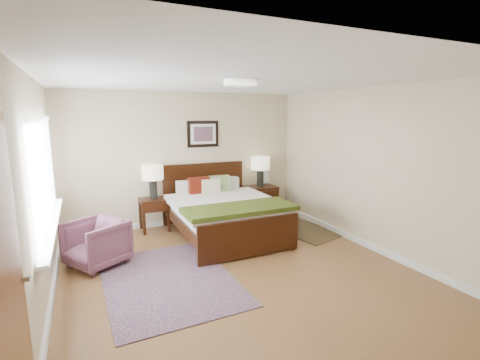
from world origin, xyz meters
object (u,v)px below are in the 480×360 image
at_px(nightstand_right, 260,198).
at_px(rug_persian, 168,280).
at_px(nightstand_left, 154,205).
at_px(lamp_right, 260,165).
at_px(armchair, 96,243).
at_px(bed, 223,207).
at_px(lamp_left, 153,175).

xyz_separation_m(nightstand_right, rug_persian, (-2.41, -2.04, -0.39)).
relative_size(nightstand_left, lamp_right, 0.97).
xyz_separation_m(nightstand_left, armchair, (-1.03, -1.18, -0.14)).
distance_m(bed, lamp_left, 1.40).
bearing_deg(lamp_left, bed, -38.24).
distance_m(nightstand_right, armchair, 3.42).
xyz_separation_m(nightstand_right, armchair, (-3.20, -1.18, -0.07)).
xyz_separation_m(lamp_right, rug_persian, (-2.41, -2.05, -1.07)).
bearing_deg(bed, armchair, -169.25).
bearing_deg(lamp_right, armchair, -159.48).
xyz_separation_m(armchair, rug_persian, (0.80, -0.85, -0.32)).
height_order(nightstand_left, rug_persian, nightstand_left).
distance_m(nightstand_right, lamp_left, 2.26).
bearing_deg(lamp_right, bed, -144.81).
relative_size(lamp_left, armchair, 0.85).
relative_size(nightstand_right, rug_persian, 0.29).
distance_m(nightstand_right, rug_persian, 3.18).
bearing_deg(rug_persian, armchair, 131.32).
distance_m(bed, armchair, 2.10).
bearing_deg(nightstand_left, lamp_left, 90.00).
height_order(lamp_left, rug_persian, lamp_left).
bearing_deg(rug_persian, bed, 43.00).
relative_size(bed, nightstand_left, 3.56).
bearing_deg(nightstand_left, rug_persian, -96.65).
height_order(nightstand_right, rug_persian, nightstand_right).
height_order(bed, rug_persian, bed).
xyz_separation_m(bed, nightstand_left, (-1.03, 0.79, -0.05)).
bearing_deg(armchair, bed, 69.42).
bearing_deg(nightstand_left, bed, -37.52).
bearing_deg(lamp_right, rug_persian, -139.55).
bearing_deg(nightstand_left, armchair, -131.21).
relative_size(bed, lamp_right, 3.46).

